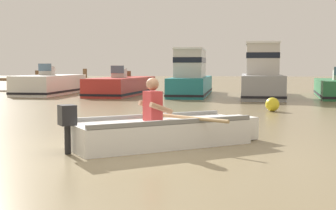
% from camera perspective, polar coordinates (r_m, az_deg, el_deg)
% --- Properties ---
extents(ground_plane, '(120.00, 120.00, 0.00)m').
position_cam_1_polar(ground_plane, '(7.52, -3.87, -5.89)').
color(ground_plane, '#7A6B4C').
extents(wooden_dock, '(12.47, 1.64, 1.26)m').
position_cam_1_polar(wooden_dock, '(28.15, -16.17, 3.01)').
color(wooden_dock, brown).
rests_on(wooden_dock, ground).
extents(rowboat_with_person, '(3.31, 2.74, 1.19)m').
position_cam_1_polar(rowboat_with_person, '(8.21, -0.50, -3.20)').
color(rowboat_with_person, white).
rests_on(rowboat_with_person, ground).
extents(moored_boat_white, '(2.01, 5.52, 1.53)m').
position_cam_1_polar(moored_boat_white, '(24.34, -14.09, 2.38)').
color(moored_boat_white, white).
rests_on(moored_boat_white, ground).
extents(moored_boat_red, '(2.38, 6.27, 1.43)m').
position_cam_1_polar(moored_boat_red, '(23.16, -5.60, 2.26)').
color(moored_boat_red, '#B72D28').
rests_on(moored_boat_red, ground).
extents(moored_boat_teal, '(1.74, 6.77, 2.23)m').
position_cam_1_polar(moored_boat_teal, '(22.63, 2.83, 3.27)').
color(moored_boat_teal, '#1E727A').
rests_on(moored_boat_teal, ground).
extents(moored_boat_grey, '(1.97, 6.89, 2.44)m').
position_cam_1_polar(moored_boat_grey, '(21.79, 11.27, 3.33)').
color(moored_boat_grey, gray).
rests_on(moored_boat_grey, ground).
extents(mooring_buoy, '(0.43, 0.43, 0.43)m').
position_cam_1_polar(mooring_buoy, '(14.79, 12.58, 0.07)').
color(mooring_buoy, yellow).
rests_on(mooring_buoy, ground).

